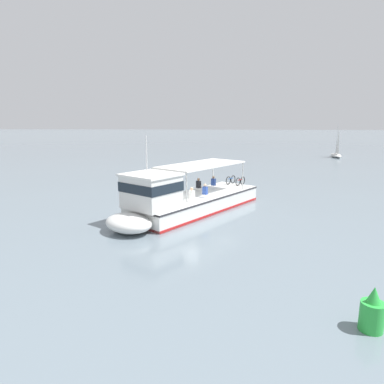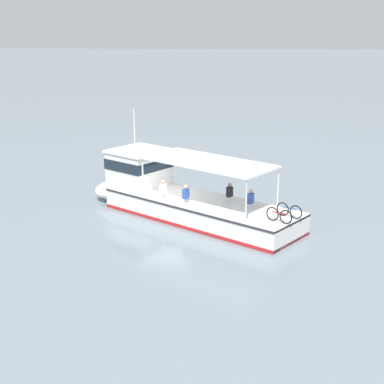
{
  "view_description": "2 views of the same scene",
  "coord_description": "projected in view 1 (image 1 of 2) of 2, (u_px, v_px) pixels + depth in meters",
  "views": [
    {
      "loc": [
        21.15,
        2.45,
        6.19
      ],
      "look_at": [
        -1.45,
        0.72,
        1.4
      ],
      "focal_mm": 32.14,
      "sensor_mm": 36.0,
      "label": 1
    },
    {
      "loc": [
        -3.95,
        29.25,
        9.82
      ],
      "look_at": [
        -1.45,
        0.72,
        1.4
      ],
      "focal_mm": 54.07,
      "sensor_mm": 36.0,
      "label": 2
    }
  ],
  "objects": [
    {
      "name": "sailboat_horizon_east",
      "position": [
        336.0,
        154.0,
        57.69
      ],
      "size": [
        4.93,
        1.94,
        5.4
      ],
      "color": "white",
      "rests_on": "ground"
    },
    {
      "name": "ferry_main",
      "position": [
        182.0,
        200.0,
        22.47
      ],
      "size": [
        12.21,
        9.78,
        5.32
      ],
      "color": "white",
      "rests_on": "ground"
    },
    {
      "name": "channel_buoy",
      "position": [
        372.0,
        313.0,
        10.19
      ],
      "size": [
        0.7,
        0.7,
        1.4
      ],
      "color": "green",
      "rests_on": "ground"
    },
    {
      "name": "ground_plane",
      "position": [
        179.0,
        218.0,
        22.09
      ],
      "size": [
        400.0,
        400.0,
        0.0
      ],
      "primitive_type": "plane",
      "color": "slate"
    }
  ]
}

